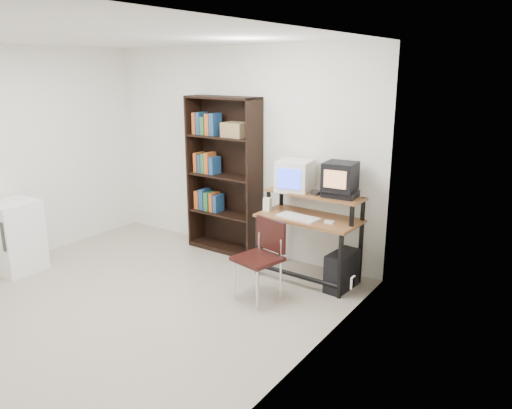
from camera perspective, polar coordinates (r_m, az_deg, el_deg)
The scene contains 19 objects.
floor at distance 5.39m, azimuth -14.69°, elevation -10.91°, with size 4.00×4.00×0.01m, color #B7AB98.
ceiling at distance 4.86m, azimuth -16.86°, elevation 17.89°, with size 4.00×4.00×0.01m, color white.
back_wall at distance 6.41m, azimuth -2.06°, elevation 6.09°, with size 4.00×0.01×2.60m, color white.
left_wall at distance 6.59m, azimuth -27.21°, elevation 4.65°, with size 0.01×4.00×2.60m, color white.
right_wall at distance 3.71m, azimuth 4.97°, elevation -0.88°, with size 0.01×4.00×2.60m, color white.
computer_desk at distance 5.60m, azimuth 6.15°, elevation -1.90°, with size 1.16×0.61×0.98m.
crt_monitor at distance 5.70m, azimuth 4.46°, elevation 3.31°, with size 0.43×0.43×0.35m.
vcr at distance 5.47m, azimuth 9.59°, elevation 1.15°, with size 0.36×0.26×0.08m, color black.
crt_tv at distance 5.44m, azimuth 9.60°, elevation 3.17°, with size 0.36×0.35×0.31m.
cd_spindle at distance 5.54m, azimuth 6.89°, elevation 1.27°, with size 0.12×0.12×0.05m, color #26262B.
keyboard at distance 5.51m, azimuth 4.83°, elevation -1.54°, with size 0.47×0.21×0.04m, color white.
mousepad at distance 5.36m, azimuth 8.38°, elevation -2.27°, with size 0.22×0.18×0.01m, color black.
mouse at distance 5.37m, azimuth 8.36°, elevation -2.04°, with size 0.10×0.06×0.03m, color white.
desk_speaker at distance 5.75m, azimuth 1.31°, elevation -0.04°, with size 0.08×0.07×0.17m, color white.
pc_tower at distance 5.53m, azimuth 9.79°, elevation -7.46°, with size 0.20×0.45×0.42m, color black.
school_chair at distance 5.15m, azimuth 0.76°, elevation -5.35°, with size 0.50×0.50×0.83m.
bookshelf at distance 6.42m, azimuth -3.58°, elevation 3.50°, with size 1.01×0.36×2.00m.
mini_fridge at distance 6.50m, azimuth -25.83°, elevation -3.31°, with size 0.51×0.51×0.84m.
wall_outlet at distance 5.04m, azimuth 11.00°, elevation -8.73°, with size 0.02×0.08×0.12m, color beige.
Camera 1 is at (3.71, -3.13, 2.34)m, focal length 35.00 mm.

